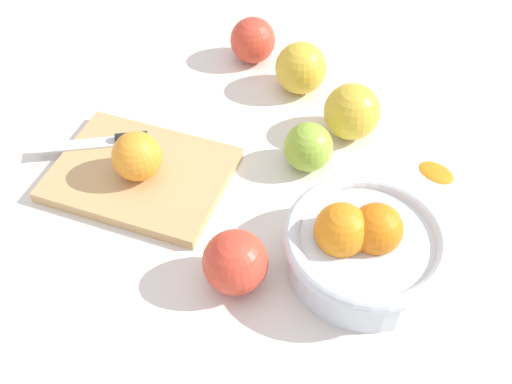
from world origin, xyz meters
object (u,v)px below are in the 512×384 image
knife (108,140)px  apple_front_right_2 (253,40)px  bowl (364,246)px  apple_front_left (308,147)px  cutting_board (141,174)px  apple_front_left_2 (352,112)px  orange_on_board (137,156)px  apple_front_right (301,68)px  apple_back_left (235,262)px

knife → apple_front_right_2: 0.30m
bowl → apple_front_left: bearing=-44.9°
cutting_board → apple_front_left_2: size_ratio=2.87×
knife → apple_front_right_2: bearing=-105.1°
orange_on_board → apple_front_right_2: (-0.00, -0.32, -0.01)m
apple_front_left → bowl: bearing=135.1°
cutting_board → orange_on_board: bearing=133.5°
knife → apple_front_right: apple_front_right is taller
bowl → apple_front_right: 0.35m
apple_front_right_2 → apple_front_left: size_ratio=1.10×
apple_front_right → apple_front_right_2: bearing=-18.8°
apple_front_left → apple_front_left_2: bearing=-107.5°
cutting_board → apple_front_right_2: 0.32m
apple_front_left_2 → apple_front_right_2: bearing=-24.3°
apple_front_right_2 → apple_front_left: 0.26m
knife → apple_front_left: 0.28m
bowl → apple_back_left: size_ratio=2.54×
orange_on_board → apple_front_left: 0.23m
apple_front_left_2 → knife: bearing=34.0°
apple_front_right → apple_front_left: (-0.08, 0.15, -0.01)m
apple_front_left → apple_back_left: apple_back_left is taller
bowl → knife: bowl is taller
orange_on_board → knife: size_ratio=0.49×
cutting_board → knife: bearing=-18.5°
cutting_board → bowl: bearing=-179.5°
apple_front_right → apple_front_left: bearing=118.3°
cutting_board → knife: size_ratio=1.71×
apple_front_right → apple_front_left_2: size_ratio=0.99×
apple_back_left → knife: bearing=-22.2°
apple_front_right_2 → apple_front_left_2: 0.23m
bowl → apple_front_left_2: (0.10, -0.22, -0.00)m
apple_front_right → orange_on_board: bearing=69.5°
bowl → apple_front_right_2: size_ratio=2.61×
cutting_board → apple_front_right: apple_front_right is taller
bowl → orange_on_board: bearing=1.4°
orange_on_board → apple_back_left: (-0.19, 0.08, -0.01)m
cutting_board → orange_on_board: (-0.00, 0.00, 0.04)m
orange_on_board → apple_front_left: size_ratio=0.97×
bowl → knife: bearing=-3.1°
bowl → cutting_board: size_ratio=0.83×
orange_on_board → apple_front_right_2: bearing=-90.6°
bowl → knife: 0.39m
apple_front_left → apple_back_left: size_ratio=0.89×
orange_on_board → apple_front_left: (-0.19, -0.13, -0.02)m
bowl → apple_front_right: (0.21, -0.28, -0.00)m
apple_front_left_2 → apple_back_left: size_ratio=1.06×
apple_front_left → apple_front_left_2: apple_front_left_2 is taller
knife → apple_front_right: bearing=-125.4°
apple_front_right_2 → apple_front_left: apple_front_right_2 is taller
apple_front_left → orange_on_board: bearing=35.9°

